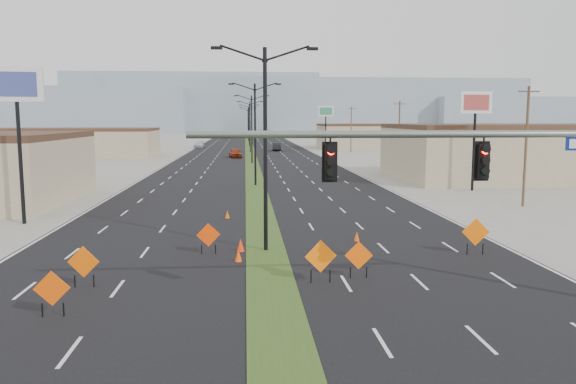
{
  "coord_description": "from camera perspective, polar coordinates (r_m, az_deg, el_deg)",
  "views": [
    {
      "loc": [
        -0.98,
        -15.6,
        6.58
      ],
      "look_at": [
        0.99,
        10.24,
        3.2
      ],
      "focal_mm": 35.0,
      "sensor_mm": 36.0,
      "label": 1
    }
  ],
  "objects": [
    {
      "name": "ground",
      "position": [
        16.96,
        -0.72,
        -15.4
      ],
      "size": [
        600.0,
        600.0,
        0.0
      ],
      "primitive_type": "plane",
      "color": "gray",
      "rests_on": "ground"
    },
    {
      "name": "road_surface",
      "position": [
        115.8,
        -3.87,
        4.16
      ],
      "size": [
        25.0,
        400.0,
        0.02
      ],
      "primitive_type": "cube",
      "color": "black",
      "rests_on": "ground"
    },
    {
      "name": "median_strip",
      "position": [
        115.8,
        -3.87,
        4.16
      ],
      "size": [
        2.0,
        400.0,
        0.04
      ],
      "primitive_type": "cube",
      "color": "#314719",
      "rests_on": "ground"
    },
    {
      "name": "building_sw_far",
      "position": [
        105.37,
        -21.54,
        4.56
      ],
      "size": [
        30.0,
        14.0,
        4.5
      ],
      "primitive_type": "cube",
      "color": "tan",
      "rests_on": "ground"
    },
    {
      "name": "building_se_near",
      "position": [
        70.08,
        25.65,
        3.57
      ],
      "size": [
        36.0,
        18.0,
        5.5
      ],
      "primitive_type": "cube",
      "color": "tan",
      "rests_on": "ground"
    },
    {
      "name": "building_se_far",
      "position": [
        131.58,
        12.94,
        5.47
      ],
      "size": [
        44.0,
        16.0,
        5.0
      ],
      "primitive_type": "cube",
      "color": "tan",
      "rests_on": "ground"
    },
    {
      "name": "mesa_west",
      "position": [
        318.7,
        -26.52,
        7.46
      ],
      "size": [
        180.0,
        50.0,
        22.0
      ],
      "primitive_type": "cube",
      "color": "#80929F",
      "rests_on": "ground"
    },
    {
      "name": "mesa_center",
      "position": [
        318.34,
        3.08,
        8.76
      ],
      "size": [
        220.0,
        50.0,
        28.0
      ],
      "primitive_type": "cube",
      "color": "#80929F",
      "rests_on": "ground"
    },
    {
      "name": "mesa_east",
      "position": [
        355.18,
        26.5,
        7.06
      ],
      "size": [
        160.0,
        50.0,
        18.0
      ],
      "primitive_type": "cube",
      "color": "#80929F",
      "rests_on": "ground"
    },
    {
      "name": "mesa_backdrop",
      "position": [
        336.99,
        -9.4,
        8.94
      ],
      "size": [
        140.0,
        50.0,
        32.0
      ],
      "primitive_type": "cube",
      "color": "#80929F",
      "rests_on": "ground"
    },
    {
      "name": "signal_mast",
      "position": [
        20.1,
        24.0,
        1.68
      ],
      "size": [
        16.3,
        0.6,
        8.0
      ],
      "color": "slate",
      "rests_on": "ground"
    },
    {
      "name": "streetlight_0",
      "position": [
        27.65,
        -2.32,
        5.02
      ],
      "size": [
        5.15,
        0.24,
        10.02
      ],
      "color": "black",
      "rests_on": "ground"
    },
    {
      "name": "streetlight_1",
      "position": [
        55.63,
        -3.36,
        6.23
      ],
      "size": [
        5.15,
        0.24,
        10.02
      ],
      "color": "black",
      "rests_on": "ground"
    },
    {
      "name": "streetlight_2",
      "position": [
        83.62,
        -3.7,
        6.62
      ],
      "size": [
        5.15,
        0.24,
        10.02
      ],
      "color": "black",
      "rests_on": "ground"
    },
    {
      "name": "streetlight_3",
      "position": [
        111.61,
        -3.87,
        6.82
      ],
      "size": [
        5.15,
        0.24,
        10.02
      ],
      "color": "black",
      "rests_on": "ground"
    },
    {
      "name": "streetlight_4",
      "position": [
        139.61,
        -3.98,
        6.94
      ],
      "size": [
        5.15,
        0.24,
        10.02
      ],
      "color": "black",
      "rests_on": "ground"
    },
    {
      "name": "streetlight_5",
      "position": [
        167.61,
        -4.05,
        7.02
      ],
      "size": [
        5.15,
        0.24,
        10.02
      ],
      "color": "black",
      "rests_on": "ground"
    },
    {
      "name": "streetlight_6",
      "position": [
        195.61,
        -4.09,
        7.08
      ],
      "size": [
        5.15,
        0.24,
        10.02
      ],
      "color": "black",
      "rests_on": "ground"
    },
    {
      "name": "utility_pole_0",
      "position": [
        45.74,
        23.03,
        4.46
      ],
      "size": [
        1.6,
        0.2,
        9.0
      ],
      "color": "#4C3823",
      "rests_on": "ground"
    },
    {
      "name": "utility_pole_1",
      "position": [
        78.48,
        11.22,
        5.9
      ],
      "size": [
        1.6,
        0.2,
        9.0
      ],
      "color": "#4C3823",
      "rests_on": "ground"
    },
    {
      "name": "utility_pole_2",
      "position": [
        112.59,
        6.43,
        6.42
      ],
      "size": [
        1.6,
        0.2,
        9.0
      ],
      "color": "#4C3823",
      "rests_on": "ground"
    },
    {
      "name": "utility_pole_3",
      "position": [
        147.12,
        3.87,
        6.68
      ],
      "size": [
        1.6,
        0.2,
        9.0
      ],
      "color": "#4C3823",
      "rests_on": "ground"
    },
    {
      "name": "car_left",
      "position": [
        96.37,
        -5.37,
        3.96
      ],
      "size": [
        2.5,
        4.87,
        1.59
      ],
      "primitive_type": "imported",
      "rotation": [
        0.0,
        0.0,
        0.14
      ],
      "color": "maroon",
      "rests_on": "ground"
    },
    {
      "name": "car_mid",
      "position": [
        116.58,
        -1.15,
        4.6
      ],
      "size": [
        2.0,
        5.04,
        1.63
      ],
      "primitive_type": "imported",
      "rotation": [
        0.0,
        0.0,
        -0.06
      ],
      "color": "black",
      "rests_on": "ground"
    },
    {
      "name": "car_far",
      "position": [
        130.54,
        -9.0,
        4.78
      ],
      "size": [
        2.38,
        5.16,
        1.46
      ],
      "primitive_type": "imported",
      "rotation": [
        0.0,
        0.0,
        -0.07
      ],
      "color": "silver",
      "rests_on": "ground"
    },
    {
      "name": "construction_sign_0",
      "position": [
        20.49,
        -22.87,
        -9.17
      ],
      "size": [
        1.19,
        0.14,
        1.59
      ],
      "rotation": [
        0.0,
        0.0,
        0.09
      ],
      "color": "#E24704",
      "rests_on": "ground"
    },
    {
      "name": "construction_sign_1",
      "position": [
        23.5,
        -20.07,
        -6.82
      ],
      "size": [
        1.25,
        0.13,
        1.66
      ],
      "rotation": [
        0.0,
        0.0,
        -0.07
      ],
      "color": "#E45304",
      "rests_on": "ground"
    },
    {
      "name": "construction_sign_2",
      "position": [
        27.73,
        -8.09,
        -4.45
      ],
      "size": [
        1.14,
        0.3,
        1.55
      ],
      "rotation": [
        0.0,
        0.0,
        0.23
      ],
      "color": "#DB3904",
      "rests_on": "ground"
    },
    {
      "name": "construction_sign_3",
      "position": [
        22.74,
        3.34,
        -6.68
      ],
      "size": [
        1.32,
        0.26,
        1.77
      ],
      "rotation": [
        0.0,
        0.0,
        0.17
      ],
      "color": "#FE6905",
      "rests_on": "ground"
    },
    {
      "name": "construction_sign_4",
      "position": [
        23.55,
        7.2,
        -6.55
      ],
      "size": [
        1.17,
        0.11,
        1.56
      ],
      "rotation": [
        0.0,
        0.0,
        -0.06
      ],
      "color": "#F85705",
      "rests_on": "ground"
    },
    {
      "name": "construction_sign_5",
      "position": [
        28.81,
        18.53,
        -3.98
      ],
      "size": [
        1.36,
        0.12,
        1.81
      ],
      "rotation": [
        0.0,
        0.0,
        -0.06
      ],
      "color": "#EA5C04",
      "rests_on": "ground"
    },
    {
      "name": "cone_0",
      "position": [
        28.2,
        -4.84,
        -5.41
      ],
      "size": [
        0.5,
        0.5,
        0.65
      ],
      "primitive_type": "cone",
      "rotation": [
        0.0,
        0.0,
        0.34
      ],
      "color": "#FF3205",
      "rests_on": "ground"
    },
    {
      "name": "cone_1",
      "position": [
        26.25,
        -5.06,
        -6.47
      ],
      "size": [
        0.45,
        0.45,
        0.57
      ],
      "primitive_type": "cone",
      "rotation": [
        0.0,
        0.0,
        -0.42
      ],
      "color": "#FF4605",
      "rests_on": "ground"
    },
    {
      "name": "cone_2",
      "position": [
        30.68,
        6.99,
        -4.5
      ],
      "size": [
        0.34,
        0.34,
        0.53
      ],
      "primitive_type": "cone",
      "rotation": [
        0.0,
        0.0,
        -0.07
      ],
      "color": "#F64E05",
      "rests_on": "ground"
    },
    {
      "name": "cone_3",
      "position": [
        37.58,
        -6.18,
        -2.28
      ],
      "size": [
        0.36,
        0.36,
        0.53
      ],
      "primitive_type": "cone",
      "rotation": [
        0.0,
        0.0,
        0.13
      ],
      "color": "#DF5304",
      "rests_on": "ground"
    },
    {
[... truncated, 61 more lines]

